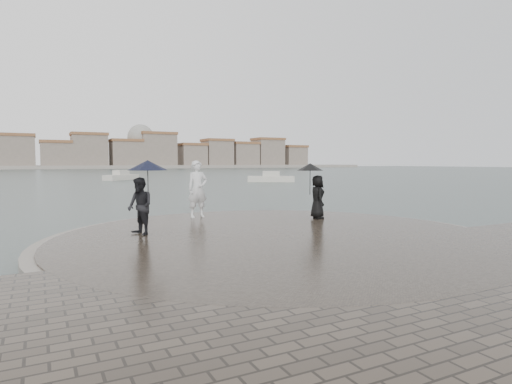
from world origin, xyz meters
TOP-DOWN VIEW (x-y plane):
  - ground at (0.00, 0.00)m, footprint 400.00×400.00m
  - kerb_ring at (0.00, 3.50)m, footprint 12.50×12.50m
  - quay_tip at (0.00, 3.50)m, footprint 11.90×11.90m
  - statue at (-0.74, 7.96)m, footprint 0.77×0.53m
  - visitor_left at (-3.29, 5.20)m, footprint 1.20×1.11m
  - visitor_right at (2.85, 5.80)m, footprint 1.07×1.00m
  - far_skyline at (-6.29, 160.71)m, footprint 260.00×20.00m
  - boats at (11.42, 44.81)m, footprint 20.30×18.43m

SIDE VIEW (x-z plane):
  - ground at x=0.00m, z-range 0.00..0.00m
  - kerb_ring at x=0.00m, z-range 0.00..0.32m
  - quay_tip at x=0.00m, z-range 0.00..0.36m
  - boats at x=11.42m, z-range -0.37..1.13m
  - statue at x=-0.74m, z-range 0.36..2.40m
  - visitor_right at x=2.85m, z-range 0.46..2.41m
  - visitor_left at x=-3.29m, z-range 0.48..2.52m
  - far_skyline at x=-6.29m, z-range -12.89..24.11m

